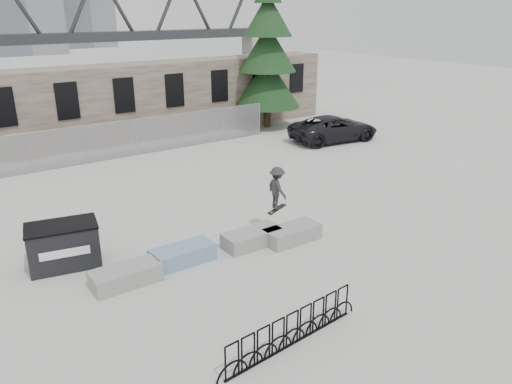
% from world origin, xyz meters
% --- Properties ---
extents(ground, '(120.00, 120.00, 0.00)m').
position_xyz_m(ground, '(0.00, 0.00, 0.00)').
color(ground, '#B5B5B0').
rests_on(ground, ground).
extents(stone_wall, '(36.00, 2.58, 4.50)m').
position_xyz_m(stone_wall, '(0.00, 16.24, 2.26)').
color(stone_wall, brown).
rests_on(stone_wall, ground).
extents(chainlink_fence, '(22.06, 0.06, 2.02)m').
position_xyz_m(chainlink_fence, '(-0.00, 12.50, 1.04)').
color(chainlink_fence, gray).
rests_on(chainlink_fence, ground).
extents(planter_far_left, '(2.00, 0.90, 0.54)m').
position_xyz_m(planter_far_left, '(-2.91, -0.20, 0.29)').
color(planter_far_left, gray).
rests_on(planter_far_left, ground).
extents(planter_center_left, '(2.00, 0.90, 0.54)m').
position_xyz_m(planter_center_left, '(-0.94, 0.03, 0.29)').
color(planter_center_left, teal).
rests_on(planter_center_left, ground).
extents(planter_center_right, '(2.00, 0.90, 0.54)m').
position_xyz_m(planter_center_right, '(1.54, -0.25, 0.29)').
color(planter_center_right, gray).
rests_on(planter_center_right, ground).
extents(planter_offset, '(2.00, 0.90, 0.54)m').
position_xyz_m(planter_offset, '(2.89, -0.77, 0.29)').
color(planter_offset, gray).
rests_on(planter_offset, ground).
extents(dumpster, '(2.34, 1.70, 1.40)m').
position_xyz_m(dumpster, '(-4.04, 1.98, 0.70)').
color(dumpster, black).
rests_on(dumpster, ground).
extents(bike_rack, '(4.48, 0.42, 0.90)m').
position_xyz_m(bike_rack, '(-0.72, -5.20, 0.44)').
color(bike_rack, black).
rests_on(bike_rack, ground).
extents(spruce_tree, '(4.36, 4.36, 11.50)m').
position_xyz_m(spruce_tree, '(12.72, 14.02, 4.88)').
color(spruce_tree, '#38281E').
rests_on(spruce_tree, ground).
extents(truss_bridge, '(70.00, 3.00, 9.80)m').
position_xyz_m(truss_bridge, '(10.00, 55.00, 4.13)').
color(truss_bridge, '#2D3033').
rests_on(truss_bridge, ground).
extents(suv, '(5.82, 3.28, 1.54)m').
position_xyz_m(suv, '(13.77, 8.62, 0.77)').
color(suv, black).
rests_on(suv, ground).
extents(skateboarder, '(0.81, 1.04, 1.67)m').
position_xyz_m(skateboarder, '(2.87, 0.10, 1.70)').
color(skateboarder, '#2B2B2E').
rests_on(skateboarder, ground).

